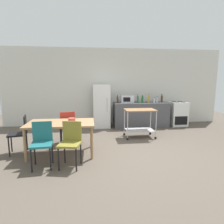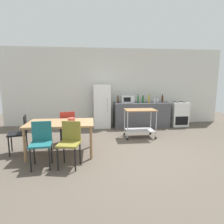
% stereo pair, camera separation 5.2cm
% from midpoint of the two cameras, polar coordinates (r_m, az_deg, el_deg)
% --- Properties ---
extents(ground_plane, '(12.00, 12.00, 0.00)m').
position_cam_midpoint_polar(ground_plane, '(4.59, 6.32, -12.30)').
color(ground_plane, brown).
extents(back_wall, '(8.40, 0.12, 2.90)m').
position_cam_midpoint_polar(back_wall, '(7.42, 1.16, 7.50)').
color(back_wall, silver).
rests_on(back_wall, ground_plane).
extents(kitchen_counter, '(2.00, 0.64, 0.90)m').
position_cam_midpoint_polar(kitchen_counter, '(7.11, 8.97, -0.79)').
color(kitchen_counter, '#4C4C51').
rests_on(kitchen_counter, ground_plane).
extents(dining_table, '(1.50, 0.90, 0.75)m').
position_cam_midpoint_polar(dining_table, '(4.52, -14.83, -3.97)').
color(dining_table, '#A37A51').
rests_on(dining_table, ground_plane).
extents(chair_red, '(0.48, 0.48, 0.89)m').
position_cam_midpoint_polar(chair_red, '(5.24, -13.03, -3.79)').
color(chair_red, '#B72D23').
rests_on(chair_red, ground_plane).
extents(chair_teal, '(0.43, 0.43, 0.89)m').
position_cam_midpoint_polar(chair_teal, '(4.01, -20.13, -8.17)').
color(chair_teal, '#1E666B').
rests_on(chair_teal, ground_plane).
extents(chair_black, '(0.48, 0.48, 0.89)m').
position_cam_midpoint_polar(chair_black, '(4.93, -25.56, -5.31)').
color(chair_black, black).
rests_on(chair_black, ground_plane).
extents(chair_olive, '(0.48, 0.48, 0.89)m').
position_cam_midpoint_polar(chair_olive, '(3.87, -12.17, -8.44)').
color(chair_olive, olive).
rests_on(chair_olive, ground_plane).
extents(stove_oven, '(0.60, 0.61, 0.92)m').
position_cam_midpoint_polar(stove_oven, '(7.64, 19.50, -0.51)').
color(stove_oven, white).
rests_on(stove_oven, ground_plane).
extents(refrigerator, '(0.60, 0.63, 1.55)m').
position_cam_midpoint_polar(refrigerator, '(6.93, -2.84, 1.76)').
color(refrigerator, white).
rests_on(refrigerator, ground_plane).
extents(kitchen_cart, '(0.91, 0.57, 0.85)m').
position_cam_midpoint_polar(kitchen_cart, '(5.73, 8.64, -1.98)').
color(kitchen_cart, olive).
rests_on(kitchen_cart, ground_plane).
extents(bottle_wine, '(0.06, 0.06, 0.29)m').
position_cam_midpoint_polar(bottle_wine, '(6.90, 2.00, 3.81)').
color(bottle_wine, '#4C2D19').
rests_on(bottle_wine, kitchen_counter).
extents(microwave, '(0.46, 0.35, 0.26)m').
position_cam_midpoint_polar(microwave, '(6.98, 4.85, 3.90)').
color(microwave, silver).
rests_on(microwave, kitchen_counter).
extents(bottle_sesame_oil, '(0.06, 0.06, 0.30)m').
position_cam_midpoint_polar(bottle_sesame_oil, '(6.94, 8.09, 3.80)').
color(bottle_sesame_oil, '#1E6628').
rests_on(bottle_sesame_oil, kitchen_counter).
extents(bottle_vinegar, '(0.07, 0.07, 0.27)m').
position_cam_midpoint_polar(bottle_vinegar, '(7.06, 9.48, 3.76)').
color(bottle_vinegar, '#1E6628').
rests_on(bottle_vinegar, kitchen_counter).
extents(bottle_olive_oil, '(0.07, 0.07, 0.32)m').
position_cam_midpoint_polar(bottle_olive_oil, '(7.06, 11.27, 3.88)').
color(bottle_olive_oil, gold).
rests_on(bottle_olive_oil, kitchen_counter).
extents(bottle_sparkling_water, '(0.06, 0.06, 0.20)m').
position_cam_midpoint_polar(bottle_sparkling_water, '(7.09, 12.94, 3.40)').
color(bottle_sparkling_water, silver).
rests_on(bottle_sparkling_water, kitchen_counter).
extents(bottle_soda, '(0.07, 0.07, 0.22)m').
position_cam_midpoint_polar(bottle_soda, '(7.23, 13.74, 3.52)').
color(bottle_soda, silver).
rests_on(bottle_soda, kitchen_counter).
extents(bottle_soy_sauce, '(0.07, 0.07, 0.30)m').
position_cam_midpoint_polar(bottle_soy_sauce, '(7.33, 15.09, 3.82)').
color(bottle_soy_sauce, '#4C2D19').
rests_on(bottle_soy_sauce, kitchen_counter).
extents(fruit_bowl, '(0.17, 0.17, 0.07)m').
position_cam_midpoint_polar(fruit_bowl, '(4.56, -11.77, -2.22)').
color(fruit_bowl, '#B24C3F').
rests_on(fruit_bowl, dining_table).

